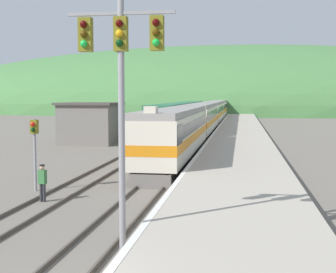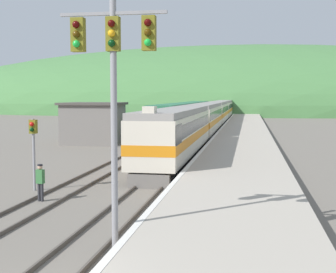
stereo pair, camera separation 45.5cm
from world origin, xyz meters
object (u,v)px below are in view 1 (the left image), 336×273
at_px(track_worker, 42,181).
at_px(express_train_lead_car, 176,133).
at_px(carriage_fourth, 219,109).
at_px(carriage_third, 212,113).
at_px(siding_train, 182,115).
at_px(signal_post_siding, 34,139).
at_px(carriage_second, 201,119).
at_px(signal_mast_main, 121,69).

bearing_deg(track_worker, express_train_lead_car, 72.23).
distance_m(carriage_fourth, track_worker, 77.88).
height_order(express_train_lead_car, track_worker, express_train_lead_car).
distance_m(carriage_third, siding_train, 8.80).
distance_m(express_train_lead_car, carriage_fourth, 64.26).
xyz_separation_m(carriage_fourth, siding_train, (-4.04, -29.21, -0.15)).
distance_m(express_train_lead_car, siding_train, 35.28).
height_order(carriage_fourth, siding_train, carriage_fourth).
bearing_deg(signal_post_siding, carriage_fourth, 85.66).
xyz_separation_m(carriage_second, siding_train, (-4.04, 13.58, -0.15)).
bearing_deg(siding_train, carriage_second, -73.42).
relative_size(carriage_second, signal_mast_main, 2.49).
relative_size(express_train_lead_car, signal_post_siding, 5.41).
height_order(express_train_lead_car, carriage_fourth, express_train_lead_car).
relative_size(carriage_second, carriage_fourth, 1.00).
xyz_separation_m(express_train_lead_car, siding_train, (-4.04, 35.04, -0.17)).
xyz_separation_m(carriage_third, siding_train, (-4.04, -7.81, -0.15)).
height_order(signal_mast_main, track_worker, signal_mast_main).
bearing_deg(track_worker, signal_mast_main, -49.54).
relative_size(carriage_fourth, track_worker, 11.77).
relative_size(express_train_lead_car, carriage_third, 0.98).
height_order(carriage_third, track_worker, carriage_third).
distance_m(express_train_lead_car, track_worker, 14.22).
xyz_separation_m(express_train_lead_car, signal_post_siding, (-5.73, -11.22, 0.50)).
relative_size(carriage_fourth, signal_post_siding, 5.50).
bearing_deg(carriage_third, carriage_second, -90.00).
relative_size(carriage_fourth, siding_train, 0.48).
xyz_separation_m(carriage_second, carriage_fourth, (0.00, 42.80, 0.00)).
height_order(siding_train, track_worker, siding_train).
height_order(carriage_fourth, signal_post_siding, carriage_fourth).
relative_size(carriage_third, siding_train, 0.48).
height_order(carriage_fourth, signal_mast_main, signal_mast_main).
bearing_deg(signal_post_siding, signal_mast_main, -51.63).
xyz_separation_m(signal_post_siding, track_worker, (1.40, -2.27, -1.69)).
relative_size(signal_mast_main, track_worker, 4.73).
xyz_separation_m(carriage_second, signal_post_siding, (-5.73, -32.68, 0.51)).
bearing_deg(track_worker, siding_train, 89.67).
bearing_deg(express_train_lead_car, siding_train, 96.58).
bearing_deg(signal_post_siding, carriage_third, 83.95).
height_order(carriage_second, carriage_fourth, same).
bearing_deg(signal_post_siding, carriage_second, 80.06).
xyz_separation_m(carriage_third, signal_mast_main, (1.13, -62.75, 3.52)).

